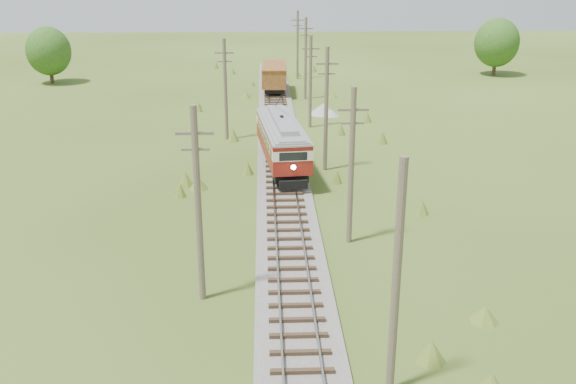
{
  "coord_description": "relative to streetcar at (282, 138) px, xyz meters",
  "views": [
    {
      "loc": [
        -1.3,
        -14.15,
        14.57
      ],
      "look_at": [
        0.0,
        19.37,
        2.48
      ],
      "focal_mm": 40.0,
      "sensor_mm": 36.0,
      "label": 1
    }
  ],
  "objects": [
    {
      "name": "tree_mid_b",
      "position": [
        30.0,
        41.11,
        1.85
      ],
      "size": [
        5.88,
        5.88,
        7.57
      ],
      "color": "#38281C",
      "rests_on": "ground"
    },
    {
      "name": "utility_pole_r_5",
      "position": [
        3.4,
        26.11,
        2.09
      ],
      "size": [
        1.6,
        0.3,
        8.9
      ],
      "color": "brown",
      "rests_on": "ground"
    },
    {
      "name": "gravel_pile",
      "position": [
        4.84,
        18.3,
        -1.97
      ],
      "size": [
        3.01,
        3.19,
        1.09
      ],
      "color": "gray",
      "rests_on": "ground"
    },
    {
      "name": "utility_pole_r_2",
      "position": [
        3.3,
        -12.89,
        1.94
      ],
      "size": [
        1.6,
        0.3,
        8.6
      ],
      "color": "brown",
      "rests_on": "ground"
    },
    {
      "name": "utility_pole_l_b",
      "position": [
        -4.5,
        9.11,
        1.94
      ],
      "size": [
        1.6,
        0.3,
        8.6
      ],
      "color": "brown",
      "rests_on": "ground"
    },
    {
      "name": "tree_mid_a",
      "position": [
        -28.0,
        37.11,
        1.54
      ],
      "size": [
        5.46,
        5.46,
        7.03
      ],
      "color": "#38281C",
      "rests_on": "ground"
    },
    {
      "name": "streetcar",
      "position": [
        0.0,
        0.0,
        0.0
      ],
      "size": [
        3.81,
        11.62,
        5.26
      ],
      "rotation": [
        0.0,
        0.0,
        0.1
      ],
      "color": "black",
      "rests_on": "ground"
    },
    {
      "name": "utility_pole_r_3",
      "position": [
        3.2,
        0.11,
        2.14
      ],
      "size": [
        1.6,
        0.3,
        9.0
      ],
      "color": "brown",
      "rests_on": "ground"
    },
    {
      "name": "utility_pole_r_1",
      "position": [
        3.1,
        -25.89,
        1.92
      ],
      "size": [
        0.3,
        0.3,
        8.8
      ],
      "color": "brown",
      "rests_on": "ground"
    },
    {
      "name": "utility_pole_r_6",
      "position": [
        3.2,
        39.11,
        1.99
      ],
      "size": [
        1.6,
        0.3,
        8.7
      ],
      "color": "brown",
      "rests_on": "ground"
    },
    {
      "name": "gondola",
      "position": [
        -0.0,
        29.4,
        -0.43
      ],
      "size": [
        2.93,
        8.42,
        2.77
      ],
      "rotation": [
        0.0,
        0.0,
        -0.03
      ],
      "color": "black",
      "rests_on": "ground"
    },
    {
      "name": "utility_pole_l_a",
      "position": [
        -4.2,
        -18.89,
        2.14
      ],
      "size": [
        1.6,
        0.3,
        9.0
      ],
      "color": "brown",
      "rests_on": "ground"
    },
    {
      "name": "railbed_main",
      "position": [
        -0.0,
        3.11,
        -2.29
      ],
      "size": [
        3.6,
        96.0,
        0.57
      ],
      "color": "#605B54",
      "rests_on": "ground"
    },
    {
      "name": "utility_pole_r_4",
      "position": [
        3.0,
        13.11,
        1.84
      ],
      "size": [
        1.6,
        0.3,
        8.4
      ],
      "color": "brown",
      "rests_on": "ground"
    }
  ]
}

